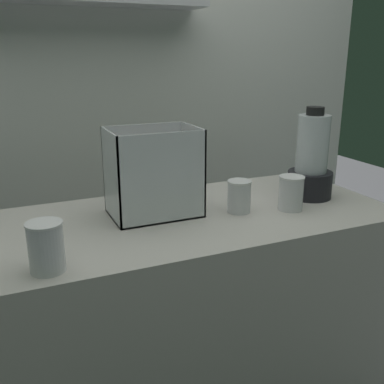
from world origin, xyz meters
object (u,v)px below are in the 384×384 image
at_px(juice_cup_carrot_far_left, 46,249).
at_px(juice_cup_mango_left, 239,197).
at_px(blender_pitcher, 311,163).
at_px(juice_cup_pomegranate_middle, 291,195).
at_px(carrot_display_bin, 154,188).

relative_size(juice_cup_carrot_far_left, juice_cup_mango_left, 1.16).
distance_m(blender_pitcher, juice_cup_pomegranate_middle, 0.20).
bearing_deg(juice_cup_pomegranate_middle, carrot_display_bin, 161.62).
relative_size(juice_cup_carrot_far_left, juice_cup_pomegranate_middle, 1.07).
xyz_separation_m(juice_cup_mango_left, juice_cup_pomegranate_middle, (0.18, -0.05, 0.00)).
relative_size(carrot_display_bin, blender_pitcher, 0.86).
bearing_deg(juice_cup_mango_left, juice_cup_pomegranate_middle, -16.60).
relative_size(blender_pitcher, juice_cup_carrot_far_left, 2.62).
bearing_deg(juice_cup_carrot_far_left, juice_cup_pomegranate_middle, 9.42).
xyz_separation_m(juice_cup_carrot_far_left, juice_cup_pomegranate_middle, (0.84, 0.14, -0.01)).
relative_size(carrot_display_bin, juice_cup_mango_left, 2.64).
bearing_deg(blender_pitcher, juice_cup_pomegranate_middle, -147.99).
xyz_separation_m(carrot_display_bin, blender_pitcher, (0.61, -0.05, 0.04)).
bearing_deg(carrot_display_bin, juice_cup_pomegranate_middle, -18.38).
height_order(carrot_display_bin, juice_cup_mango_left, carrot_display_bin).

